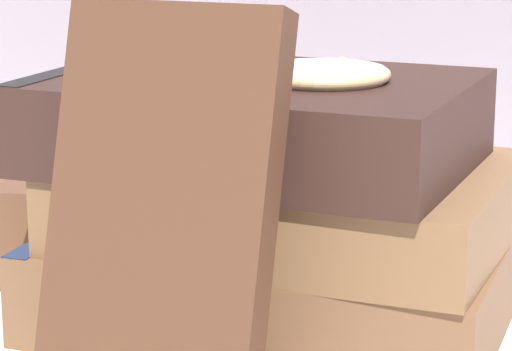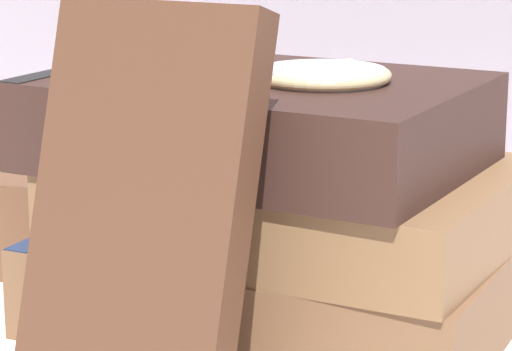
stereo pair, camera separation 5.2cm
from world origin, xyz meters
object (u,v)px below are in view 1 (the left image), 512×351
Objects in this scene: book_leaning_front at (160,230)px; pocket_watch at (323,74)px; book_flat_top at (245,120)px; book_flat_bottom at (271,274)px; book_flat_middle at (281,200)px.

book_leaning_front is 2.52× the size of pocket_watch.
book_flat_top is 0.04m from pocket_watch.
book_flat_bottom is at bearing 61.63° from book_flat_top.
book_flat_top is (-0.01, -0.01, 0.08)m from book_flat_bottom.
book_leaning_front reaches higher than book_flat_top.
book_flat_middle is 1.22× the size of book_leaning_front.
book_flat_bottom is at bearing 156.75° from pocket_watch.
book_flat_bottom is 1.09× the size of book_flat_middle.
book_flat_middle is 1.02× the size of book_flat_top.
book_flat_top is at bearing -155.34° from book_flat_middle.
book_flat_bottom is 0.13m from book_leaning_front.
book_flat_middle is 0.11m from book_leaning_front.
book_flat_top is 3.04× the size of pocket_watch.
book_flat_middle reaches higher than book_flat_bottom.
pocket_watch is (0.02, -0.01, 0.06)m from book_flat_middle.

